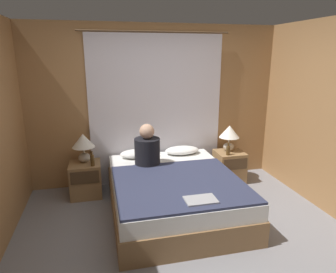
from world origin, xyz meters
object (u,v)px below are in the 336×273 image
object	(u,v)px
lamp_right	(229,134)
person_left_in_bed	(147,149)
beer_bottle_on_left_stand	(92,160)
nightstand_right	(229,166)
beer_bottle_on_right_stand	(228,150)
pillow_left	(138,154)
laptop_on_bed	(201,200)
bed	(173,194)
nightstand_left	(86,179)
pillow_right	(182,150)
lamp_left	(83,143)

from	to	relation	value
lamp_right	person_left_in_bed	bearing A→B (deg)	-166.00
lamp_right	beer_bottle_on_left_stand	world-z (taller)	lamp_right
nightstand_right	beer_bottle_on_right_stand	size ratio (longest dim) A/B	2.53
pillow_left	laptop_on_bed	bearing A→B (deg)	-74.51
bed	nightstand_left	world-z (taller)	bed
pillow_right	beer_bottle_on_left_stand	xyz separation A→B (m)	(-1.38, -0.21, 0.02)
nightstand_left	lamp_right	bearing A→B (deg)	1.72
nightstand_right	person_left_in_bed	size ratio (longest dim) A/B	0.84
nightstand_right	lamp_left	distance (m)	2.36
nightstand_left	person_left_in_bed	xyz separation A→B (m)	(0.88, -0.28, 0.50)
pillow_left	pillow_right	world-z (taller)	same
nightstand_right	beer_bottle_on_right_stand	distance (m)	0.37
lamp_left	bed	bearing A→B (deg)	-35.54
nightstand_right	lamp_right	size ratio (longest dim) A/B	1.18
lamp_left	pillow_right	distance (m)	1.52
pillow_left	beer_bottle_on_left_stand	xyz separation A→B (m)	(-0.68, -0.21, 0.02)
nightstand_left	nightstand_right	distance (m)	2.29
lamp_left	person_left_in_bed	size ratio (longest dim) A/B	0.71
lamp_left	laptop_on_bed	world-z (taller)	lamp_left
bed	person_left_in_bed	size ratio (longest dim) A/B	3.40
beer_bottle_on_left_stand	lamp_right	bearing A→B (deg)	5.14
lamp_right	bed	bearing A→B (deg)	-144.46
pillow_left	bed	bearing A→B (deg)	-66.93
bed	pillow_left	distance (m)	0.96
bed	beer_bottle_on_left_stand	distance (m)	1.25
bed	beer_bottle_on_right_stand	size ratio (longest dim) A/B	10.24
laptop_on_bed	lamp_right	bearing A→B (deg)	56.87
pillow_right	nightstand_right	bearing A→B (deg)	-5.85
lamp_left	beer_bottle_on_left_stand	size ratio (longest dim) A/B	1.94
beer_bottle_on_left_stand	bed	bearing A→B (deg)	-31.20
nightstand_left	beer_bottle_on_left_stand	xyz separation A→B (m)	(0.12, -0.13, 0.34)
bed	lamp_right	bearing A→B (deg)	35.54
bed	nightstand_right	size ratio (longest dim) A/B	4.05
nightstand_left	laptop_on_bed	xyz separation A→B (m)	(1.24, -1.54, 0.29)
pillow_left	pillow_right	distance (m)	0.71
lamp_right	laptop_on_bed	xyz separation A→B (m)	(-1.05, -1.61, -0.24)
bed	beer_bottle_on_left_stand	world-z (taller)	beer_bottle_on_left_stand
pillow_left	beer_bottle_on_left_stand	distance (m)	0.71
lamp_left	person_left_in_bed	bearing A→B (deg)	-21.75
nightstand_right	lamp_right	world-z (taller)	lamp_right
pillow_right	nightstand_left	bearing A→B (deg)	-176.90
pillow_left	beer_bottle_on_left_stand	size ratio (longest dim) A/B	2.47
nightstand_right	beer_bottle_on_right_stand	world-z (taller)	beer_bottle_on_right_stand
lamp_right	pillow_right	world-z (taller)	lamp_right
pillow_right	beer_bottle_on_right_stand	bearing A→B (deg)	-16.66
pillow_right	beer_bottle_on_right_stand	size ratio (longest dim) A/B	2.71
lamp_right	pillow_right	xyz separation A→B (m)	(-0.79, 0.01, -0.22)
nightstand_left	lamp_left	size ratio (longest dim) A/B	1.18
lamp_right	laptop_on_bed	world-z (taller)	lamp_right
nightstand_right	lamp_right	bearing A→B (deg)	90.00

